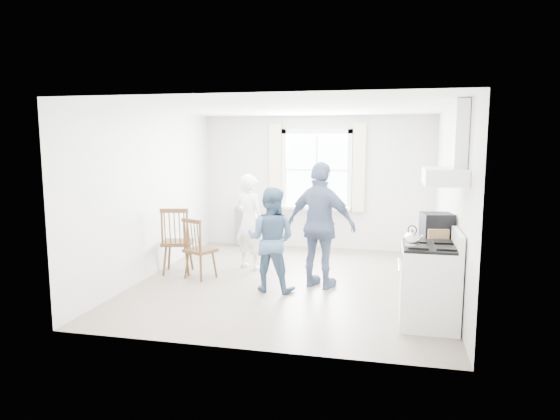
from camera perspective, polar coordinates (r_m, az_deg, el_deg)
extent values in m
cube|color=gray|center=(7.66, 1.29, -8.29)|extent=(4.62, 5.12, 0.02)
cube|color=beige|center=(9.86, 4.23, 3.15)|extent=(4.62, 0.04, 2.64)
cube|color=beige|center=(4.97, -4.44, -1.83)|extent=(4.62, 0.04, 2.64)
cube|color=beige|center=(8.15, -14.52, 1.85)|extent=(0.04, 5.12, 2.64)
cube|color=beige|center=(7.30, 19.08, 0.94)|extent=(0.04, 5.12, 2.64)
cube|color=white|center=(7.36, 1.36, 11.67)|extent=(4.62, 5.12, 0.02)
cube|color=white|center=(9.81, 4.22, 4.59)|extent=(1.20, 0.02, 1.40)
cube|color=white|center=(9.76, 4.24, 8.95)|extent=(1.38, 0.09, 0.09)
cube|color=white|center=(9.86, 4.15, 0.25)|extent=(1.38, 0.09, 0.09)
cube|color=white|center=(9.90, 0.49, 4.64)|extent=(0.09, 0.09, 1.58)
cube|color=white|center=(9.71, 7.97, 4.49)|extent=(0.09, 0.09, 1.58)
cube|color=white|center=(9.78, 4.08, 0.28)|extent=(1.38, 0.24, 0.06)
cube|color=beige|center=(9.92, -0.52, 4.94)|extent=(0.24, 0.05, 1.70)
cube|color=beige|center=(9.68, 9.01, 4.76)|extent=(0.24, 0.05, 1.70)
cube|color=white|center=(5.89, 18.27, 3.66)|extent=(0.45, 0.76, 0.18)
cube|color=white|center=(5.89, 19.95, 8.16)|extent=(0.14, 0.30, 0.76)
cube|color=slate|center=(10.10, -3.86, -1.88)|extent=(0.40, 0.30, 0.80)
cube|color=white|center=(6.11, 16.65, -8.36)|extent=(0.65, 0.76, 0.92)
cube|color=black|center=(5.99, 16.83, -4.00)|extent=(0.61, 0.72, 0.03)
cube|color=white|center=(6.01, 19.68, -3.27)|extent=(0.06, 0.76, 0.20)
cylinder|color=silver|center=(6.03, 13.45, -6.09)|extent=(0.02, 0.61, 0.02)
sphere|color=silver|center=(5.80, 14.85, -3.25)|extent=(0.18, 0.18, 0.18)
cylinder|color=silver|center=(5.81, 14.83, -3.76)|extent=(0.16, 0.16, 0.04)
torus|color=black|center=(5.78, 14.89, -2.22)|extent=(0.11, 0.05, 0.11)
cube|color=white|center=(6.79, 16.89, -6.79)|extent=(0.50, 0.55, 0.90)
cube|color=black|center=(6.60, 17.46, -2.45)|extent=(0.43, 0.40, 0.18)
cube|color=black|center=(6.58, 17.52, -1.03)|extent=(0.43, 0.40, 0.16)
cube|color=#A98452|center=(6.46, 17.53, -2.74)|extent=(0.28, 0.22, 0.16)
cube|color=#422915|center=(8.22, -11.63, -3.68)|extent=(0.55, 0.53, 0.06)
cube|color=#422915|center=(7.98, -11.97, -1.88)|extent=(0.44, 0.16, 0.59)
cylinder|color=#422915|center=(8.28, -11.58, -5.43)|extent=(0.04, 0.04, 0.47)
cube|color=#422915|center=(7.87, -9.09, -4.58)|extent=(0.53, 0.52, 0.05)
cube|color=#422915|center=(7.69, -10.07, -2.89)|extent=(0.38, 0.21, 0.53)
cylinder|color=#422915|center=(7.92, -9.05, -6.20)|extent=(0.04, 0.04, 0.42)
imported|color=white|center=(8.28, -3.51, -1.35)|extent=(0.76, 0.76, 1.58)
imported|color=#466283|center=(7.08, -1.04, -3.37)|extent=(0.79, 0.79, 1.49)
imported|color=navy|center=(7.22, 4.70, -1.77)|extent=(1.37, 1.37, 1.83)
imported|color=#337436|center=(9.72, 4.96, 1.32)|extent=(0.18, 0.18, 0.31)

